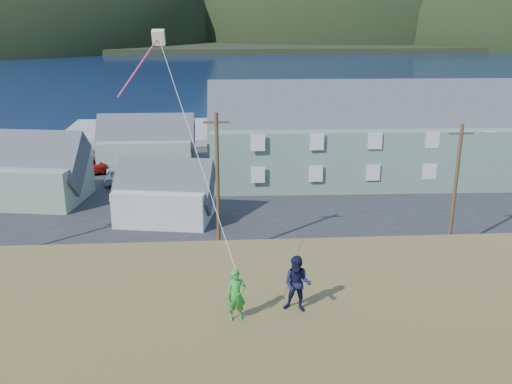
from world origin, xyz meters
TOP-DOWN VIEW (x-y plane):
  - ground at (0.00, 0.00)m, footprint 900.00×900.00m
  - grass_strip at (0.00, -2.00)m, footprint 110.00×8.00m
  - waterfront_lot at (0.00, 17.00)m, footprint 72.00×36.00m
  - wharf at (-6.00, 40.00)m, footprint 26.00×14.00m
  - far_shore at (0.00, 330.00)m, footprint 900.00×320.00m
  - far_hills at (35.59, 279.38)m, footprint 760.00×265.00m
  - lodge at (15.75, 18.41)m, footprint 32.62×9.87m
  - shed_palegreen_near at (-15.79, 14.17)m, footprint 10.84×7.78m
  - shed_white at (-3.71, 8.79)m, footprint 8.07×6.05m
  - shed_palegreen_far at (-6.93, 24.79)m, footprint 9.87×5.69m
  - utility_poles at (0.12, 1.50)m, footprint 31.40×0.24m
  - parked_cars at (-8.48, 21.07)m, footprint 25.18×12.32m
  - kite_flyer_green at (0.93, -18.36)m, footprint 0.61×0.45m
  - kite_flyer_navy at (2.73, -17.96)m, footprint 1.00×0.88m
  - kite_rig at (-1.66, -11.31)m, footprint 1.91×3.92m

SIDE VIEW (x-z plane):
  - ground at x=0.00m, z-range 0.00..0.00m
  - grass_strip at x=0.00m, z-range 0.00..0.10m
  - waterfront_lot at x=0.00m, z-range 0.00..0.12m
  - wharf at x=-6.00m, z-range 0.00..0.90m
  - parked_cars at x=-8.48m, z-range 0.05..1.63m
  - far_shore at x=0.00m, z-range 0.00..2.00m
  - far_hills at x=35.59m, z-range -69.50..73.50m
  - shed_white at x=-3.71m, z-range -0.66..5.18m
  - shed_palegreen_far at x=-6.93m, z-range -0.77..5.82m
  - shed_palegreen_near at x=-15.79m, z-range -0.90..6.36m
  - lodge at x=15.75m, z-range -1.31..10.09m
  - utility_poles at x=0.12m, z-range -0.14..9.43m
  - kite_flyer_green at x=0.93m, z-range 7.20..8.74m
  - kite_flyer_navy at x=2.73m, z-range 7.20..8.91m
  - kite_rig at x=-1.66m, z-range 9.54..19.35m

